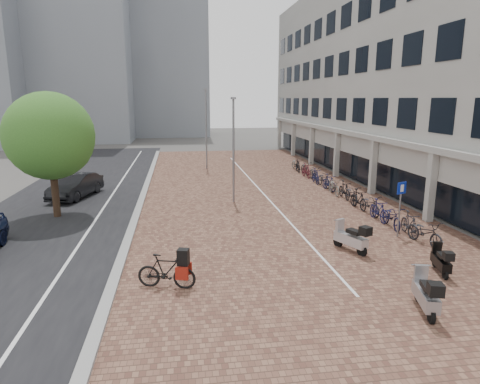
% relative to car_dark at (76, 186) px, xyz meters
% --- Properties ---
extents(ground, '(140.00, 140.00, 0.00)m').
position_rel_car_dark_xyz_m(ground, '(9.00, -11.70, -0.71)').
color(ground, '#474442').
rests_on(ground, ground).
extents(plaza_brick, '(14.50, 42.00, 0.04)m').
position_rel_car_dark_xyz_m(plaza_brick, '(11.00, 0.30, -0.70)').
color(plaza_brick, brown).
rests_on(plaza_brick, ground).
extents(street_asphalt, '(8.00, 50.00, 0.03)m').
position_rel_car_dark_xyz_m(street_asphalt, '(0.00, 0.30, -0.70)').
color(street_asphalt, black).
rests_on(street_asphalt, ground).
extents(curb, '(0.35, 42.00, 0.14)m').
position_rel_car_dark_xyz_m(curb, '(3.90, 0.30, -0.64)').
color(curb, gray).
rests_on(curb, ground).
extents(lane_line, '(0.12, 44.00, 0.00)m').
position_rel_car_dark_xyz_m(lane_line, '(2.00, 0.30, -0.69)').
color(lane_line, white).
rests_on(lane_line, street_asphalt).
extents(parking_line, '(0.10, 30.00, 0.00)m').
position_rel_car_dark_xyz_m(parking_line, '(11.20, 0.30, -0.67)').
color(parking_line, white).
rests_on(parking_line, plaza_brick).
extents(office_building, '(8.40, 40.00, 15.00)m').
position_rel_car_dark_xyz_m(office_building, '(21.97, 4.30, 7.73)').
color(office_building, '#A5A5A0').
rests_on(office_building, ground).
extents(bg_towers, '(33.00, 23.00, 32.00)m').
position_rel_car_dark_xyz_m(bg_towers, '(-5.33, 37.24, 13.26)').
color(bg_towers, gray).
rests_on(bg_towers, ground).
extents(car_dark, '(2.64, 4.55, 1.42)m').
position_rel_car_dark_xyz_m(car_dark, '(0.00, 0.00, 0.00)').
color(car_dark, black).
rests_on(car_dark, ground).
extents(hero_bike, '(1.92, 1.01, 1.31)m').
position_rel_car_dark_xyz_m(hero_bike, '(5.59, -13.19, -0.13)').
color(hero_bike, black).
rests_on(hero_bike, ground).
extents(scooter_front, '(1.17, 1.79, 1.18)m').
position_rel_car_dark_xyz_m(scooter_front, '(12.50, -10.99, -0.12)').
color(scooter_front, '#BCBCC1').
rests_on(scooter_front, ground).
extents(scooter_mid, '(0.81, 1.50, 0.98)m').
position_rel_car_dark_xyz_m(scooter_mid, '(14.67, -13.42, -0.22)').
color(scooter_mid, black).
rests_on(scooter_mid, ground).
extents(scooter_back, '(0.99, 1.79, 1.18)m').
position_rel_car_dark_xyz_m(scooter_back, '(12.65, -15.77, -0.12)').
color(scooter_back, '#98989C').
rests_on(scooter_back, ground).
extents(parking_sign, '(0.48, 0.22, 2.39)m').
position_rel_car_dark_xyz_m(parking_sign, '(15.20, -9.66, 0.89)').
color(parking_sign, slate).
rests_on(parking_sign, ground).
extents(lamp_near, '(0.12, 0.12, 5.79)m').
position_rel_car_dark_xyz_m(lamp_near, '(9.11, -2.51, 2.18)').
color(lamp_near, gray).
rests_on(lamp_near, ground).
extents(lamp_far, '(0.12, 0.12, 6.48)m').
position_rel_car_dark_xyz_m(lamp_far, '(8.42, 9.28, 2.53)').
color(lamp_far, slate).
rests_on(lamp_far, ground).
extents(street_tree, '(4.21, 4.21, 6.12)m').
position_rel_car_dark_xyz_m(street_tree, '(0.10, -4.07, 3.18)').
color(street_tree, '#382619').
rests_on(street_tree, ground).
extents(bike_row, '(1.20, 20.42, 1.05)m').
position_rel_car_dark_xyz_m(bike_row, '(15.60, -1.50, -0.19)').
color(bike_row, black).
rests_on(bike_row, ground).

